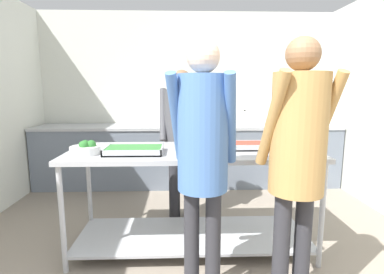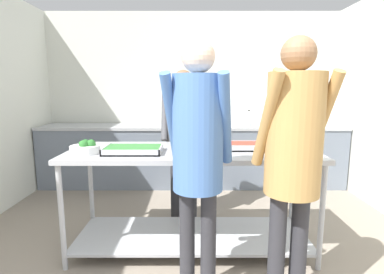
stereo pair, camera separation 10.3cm
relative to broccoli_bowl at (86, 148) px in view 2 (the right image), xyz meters
name	(u,v)px [view 2 (the right image)]	position (x,y,z in m)	size (l,w,h in m)	color
wall_rear	(192,98)	(0.90, 2.39, 0.34)	(4.68, 0.06, 2.65)	silver
back_counter	(192,155)	(0.90, 2.02, -0.52)	(4.52, 0.65, 0.92)	slate
serving_counter	(192,182)	(0.90, 0.15, -0.35)	(2.20, 0.81, 0.94)	#ADAFB5
broccoli_bowl	(86,148)	(0.00, 0.00, 0.00)	(0.25, 0.25, 0.12)	silver
serving_tray_roast	(134,150)	(0.40, 0.03, -0.02)	(0.49, 0.30, 0.05)	#ADAFB5
sauce_pan	(191,145)	(0.89, 0.16, -0.01)	(0.42, 0.28, 0.07)	#ADAFB5
serving_tray_vegetables	(244,146)	(1.37, 0.19, -0.02)	(0.48, 0.27, 0.05)	#ADAFB5
plate_stack	(295,150)	(1.79, 0.05, -0.03)	(0.28, 0.28, 0.04)	white
guest_serving_left	(198,146)	(0.94, -0.56, 0.13)	(0.49, 0.42, 1.78)	#2D2D33
guest_serving_right	(294,148)	(1.53, -0.65, 0.13)	(0.49, 0.41, 1.79)	#2D2D33
cook_behind_counter	(184,129)	(0.81, 0.83, 0.05)	(0.49, 0.39, 1.68)	#2D2D33
water_bottle	(249,119)	(1.74, 1.94, 0.05)	(0.07, 0.07, 0.24)	silver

